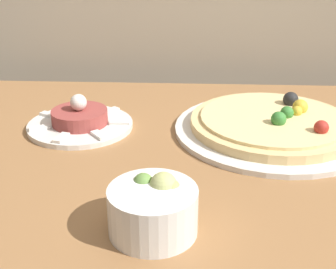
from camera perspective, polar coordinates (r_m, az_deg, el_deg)
dining_table at (r=0.87m, az=2.24°, el=-9.29°), size 1.02×0.83×0.73m
pizza_plate at (r=0.93m, az=12.50°, el=1.16°), size 0.38×0.38×0.06m
tartare_plate at (r=0.94m, az=-10.83°, el=1.65°), size 0.21×0.21×0.07m
small_bowl at (r=0.61m, az=-2.02°, el=-9.00°), size 0.12×0.12×0.08m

